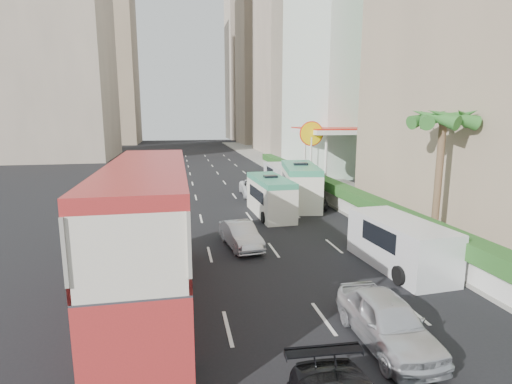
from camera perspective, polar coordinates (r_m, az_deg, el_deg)
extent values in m
plane|color=black|center=(15.88, 8.38, -13.94)|extent=(200.00, 200.00, 0.00)
cube|color=#B52A29|center=(14.19, -14.95, -6.30)|extent=(2.50, 11.00, 5.06)
imported|color=silver|center=(20.69, -2.20, -7.84)|extent=(1.91, 4.02, 1.27)
imported|color=silver|center=(13.20, 18.02, -19.86)|extent=(1.74, 4.31, 1.47)
imported|color=silver|center=(33.78, -0.25, -0.48)|extent=(2.33, 4.74, 1.30)
cube|color=silver|center=(26.85, 2.06, -0.64)|extent=(2.18, 5.90, 2.58)
cube|color=silver|center=(30.08, 6.32, 0.99)|extent=(3.45, 7.15, 3.04)
cube|color=silver|center=(18.79, 19.81, -6.99)|extent=(2.52, 5.53, 2.16)
cube|color=silver|center=(37.13, 3.61, 2.22)|extent=(2.20, 5.42, 2.16)
cube|color=#99968C|center=(41.52, 8.64, 1.65)|extent=(6.00, 120.00, 0.18)
cube|color=silver|center=(30.32, 10.68, -0.67)|extent=(0.30, 44.00, 1.00)
cube|color=#2D6626|center=(30.16, 10.73, 0.91)|extent=(1.10, 44.00, 0.70)
cylinder|color=brown|center=(21.94, 24.58, 1.34)|extent=(0.36, 0.36, 6.40)
cube|color=silver|center=(39.69, 11.09, 5.02)|extent=(6.50, 8.00, 5.50)
cube|color=tan|center=(77.36, 7.07, 24.49)|extent=(16.00, 16.00, 50.00)
cube|color=tan|center=(99.24, 1.87, 19.73)|extent=(14.00, 14.00, 44.00)
cube|color=tan|center=(120.33, -0.61, 17.20)|extent=(14.00, 14.00, 40.00)
cube|color=tan|center=(106.21, -21.47, 18.98)|extent=(16.00, 16.00, 46.00)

